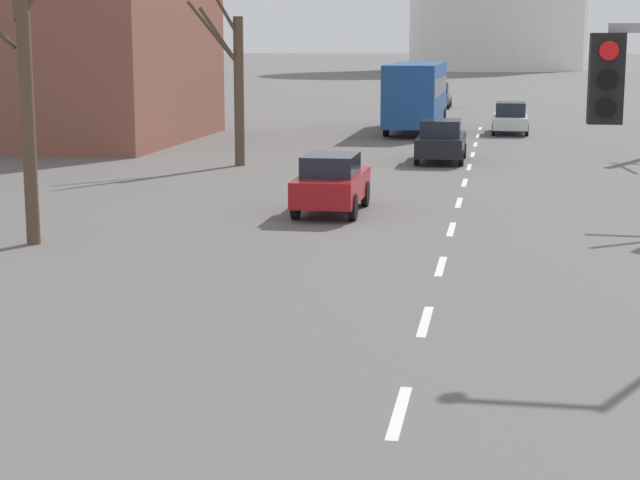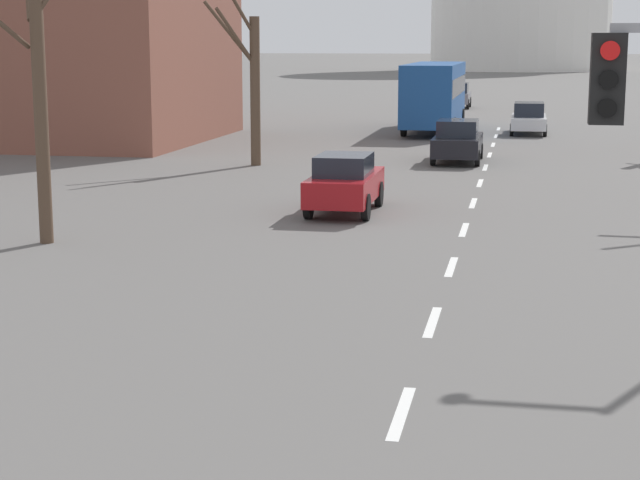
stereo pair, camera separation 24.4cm
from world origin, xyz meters
name	(u,v)px [view 2 (the right image)]	position (x,y,z in m)	size (l,w,h in m)	color
lane_stripe_1	(402,413)	(0.00, 7.48, 0.00)	(0.16, 2.00, 0.01)	silver
lane_stripe_2	(433,322)	(0.00, 11.98, 0.00)	(0.16, 2.00, 0.01)	silver
lane_stripe_3	(451,267)	(0.00, 16.48, 0.00)	(0.16, 2.00, 0.01)	silver
lane_stripe_4	(464,230)	(0.00, 20.98, 0.00)	(0.16, 2.00, 0.01)	silver
lane_stripe_5	(473,203)	(0.00, 25.48, 0.00)	(0.16, 2.00, 0.01)	silver
lane_stripe_6	(480,183)	(0.00, 29.98, 0.00)	(0.16, 2.00, 0.01)	silver
lane_stripe_7	(485,167)	(0.00, 34.48, 0.00)	(0.16, 2.00, 0.01)	silver
lane_stripe_8	(490,155)	(0.00, 38.98, 0.00)	(0.16, 2.00, 0.01)	silver
lane_stripe_9	(493,145)	(0.00, 43.48, 0.00)	(0.16, 2.00, 0.01)	silver
lane_stripe_10	(496,136)	(0.00, 47.98, 0.00)	(0.16, 2.00, 0.01)	silver
lane_stripe_11	(498,129)	(0.00, 52.48, 0.00)	(0.16, 2.00, 0.01)	silver
sedan_near_left	(457,95)	(-3.35, 70.08, 0.89)	(1.82, 4.21, 1.76)	slate
sedan_near_right	(529,118)	(1.56, 49.56, 0.79)	(1.78, 4.53, 1.59)	silver
sedan_mid_centre	(345,183)	(-3.36, 23.08, 0.83)	(1.70, 4.06, 1.61)	maroon
sedan_far_left	(458,141)	(-1.14, 36.08, 0.82)	(1.84, 4.28, 1.64)	black
city_bus	(435,92)	(-3.25, 50.25, 2.05)	(2.66, 10.80, 3.48)	#19478C
bare_tree_left_near	(33,44)	(-9.54, 17.45, 4.54)	(4.46, 6.54, 9.35)	brown
bare_tree_left_far	(252,82)	(-8.62, 33.52, 3.10)	(1.93, 1.66, 6.73)	brown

